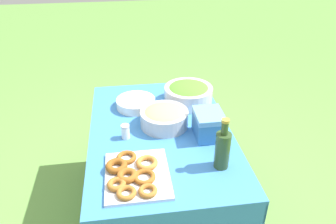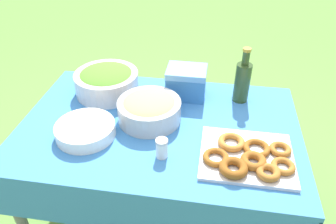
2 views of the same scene
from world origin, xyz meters
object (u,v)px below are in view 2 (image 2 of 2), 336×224
donut_platter (248,157)px  salad_bowl (107,81)px  plate_stack (85,130)px  cooler_box (186,82)px  pasta_bowl (149,109)px  olive_oil_bottle (242,81)px

donut_platter → salad_bowl: bearing=149.9°
donut_platter → plate_stack: bearing=175.9°
donut_platter → cooler_box: size_ratio=1.98×
salad_bowl → plate_stack: bearing=-87.7°
pasta_bowl → olive_oil_bottle: 0.50m
donut_platter → cooler_box: 0.56m
salad_bowl → pasta_bowl: salad_bowl is taller
pasta_bowl → olive_oil_bottle: size_ratio=1.03×
olive_oil_bottle → salad_bowl: bearing=-176.9°
salad_bowl → olive_oil_bottle: (0.71, 0.04, 0.04)m
cooler_box → olive_oil_bottle: bearing=0.1°
salad_bowl → cooler_box: (0.42, 0.04, 0.01)m
pasta_bowl → olive_oil_bottle: olive_oil_bottle is taller
salad_bowl → plate_stack: salad_bowl is taller
cooler_box → pasta_bowl: bearing=-121.2°
olive_oil_bottle → cooler_box: 0.29m
salad_bowl → donut_platter: salad_bowl is taller
salad_bowl → donut_platter: (0.73, -0.42, -0.05)m
salad_bowl → olive_oil_bottle: olive_oil_bottle is taller
cooler_box → salad_bowl: bearing=-175.0°
plate_stack → cooler_box: (0.41, 0.41, 0.05)m
donut_platter → olive_oil_bottle: bearing=92.8°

